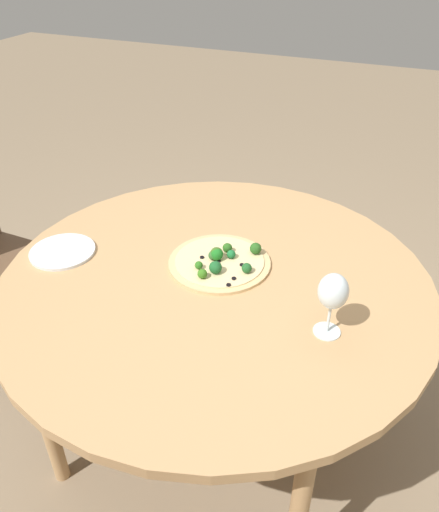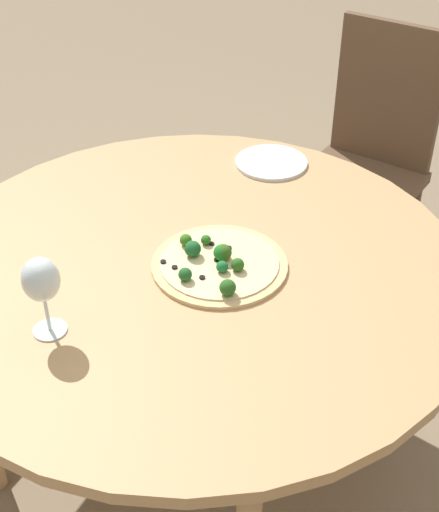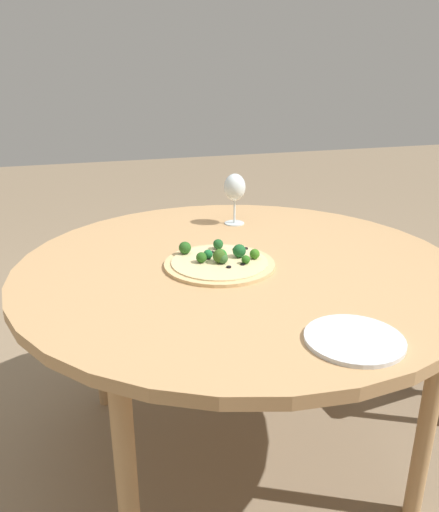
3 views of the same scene
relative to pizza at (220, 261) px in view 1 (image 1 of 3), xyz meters
name	(u,v)px [view 1 (image 1 of 3)]	position (x,y,z in m)	size (l,w,h in m)	color
ground_plane	(216,423)	(0.07, 0.01, -0.72)	(12.00, 12.00, 0.00)	#847056
dining_table	(216,290)	(0.07, 0.01, -0.07)	(1.33, 1.33, 0.71)	tan
pizza	(220,261)	(0.00, 0.00, 0.00)	(0.33, 0.33, 0.06)	tan
wine_glass	(333,293)	(0.18, 0.38, 0.12)	(0.08, 0.08, 0.19)	silver
plate_near	(63,251)	(0.14, -0.50, -0.01)	(0.21, 0.21, 0.01)	silver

